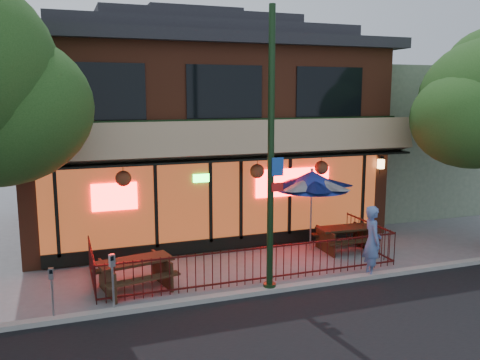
% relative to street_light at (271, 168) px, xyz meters
% --- Properties ---
extents(ground, '(80.00, 80.00, 0.00)m').
position_rel_street_light_xyz_m(ground, '(-0.00, 0.40, -3.15)').
color(ground, gray).
rests_on(ground, ground).
extents(curb, '(80.00, 0.25, 0.12)m').
position_rel_street_light_xyz_m(curb, '(-0.00, -0.10, -3.09)').
color(curb, '#999993').
rests_on(curb, ground).
extents(restaurant_building, '(12.96, 9.49, 8.05)m').
position_rel_street_light_xyz_m(restaurant_building, '(-0.00, 7.51, 0.98)').
color(restaurant_building, brown).
rests_on(restaurant_building, ground).
extents(neighbor_building, '(6.00, 7.00, 6.00)m').
position_rel_street_light_xyz_m(neighbor_building, '(9.00, 8.10, -0.15)').
color(neighbor_building, gray).
rests_on(neighbor_building, ground).
extents(patio_fence, '(8.44, 2.62, 1.00)m').
position_rel_street_light_xyz_m(patio_fence, '(-0.00, 0.91, -2.52)').
color(patio_fence, '#410E0E').
rests_on(patio_fence, ground).
extents(street_light, '(0.43, 0.32, 7.00)m').
position_rel_street_light_xyz_m(street_light, '(0.00, 0.00, 0.00)').
color(street_light, black).
rests_on(street_light, ground).
extents(picnic_table_left, '(2.10, 1.76, 0.80)m').
position_rel_street_light_xyz_m(picnic_table_left, '(-3.18, 1.24, -2.63)').
color(picnic_table_left, '#3F2817').
rests_on(picnic_table_left, ground).
extents(picnic_table_right, '(1.82, 1.43, 0.76)m').
position_rel_street_light_xyz_m(picnic_table_right, '(3.60, 2.34, -2.65)').
color(picnic_table_right, '#302010').
rests_on(picnic_table_right, ground).
extents(patio_umbrella, '(2.31, 2.31, 2.64)m').
position_rel_street_light_xyz_m(patio_umbrella, '(2.61, 2.80, -0.90)').
color(patio_umbrella, gray).
rests_on(patio_umbrella, ground).
extents(pedestrian, '(0.63, 0.81, 1.97)m').
position_rel_street_light_xyz_m(pedestrian, '(3.04, 0.05, -2.16)').
color(pedestrian, '#5874B1').
rests_on(pedestrian, ground).
extents(parking_meter_near, '(0.15, 0.14, 1.39)m').
position_rel_street_light_xyz_m(parking_meter_near, '(-3.86, 0.00, -2.21)').
color(parking_meter_near, '#9B9FA4').
rests_on(parking_meter_near, ground).
extents(parking_meter_far, '(0.12, 0.10, 1.22)m').
position_rel_street_light_xyz_m(parking_meter_far, '(-5.15, 0.00, -2.32)').
color(parking_meter_far, gray).
rests_on(parking_meter_far, ground).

